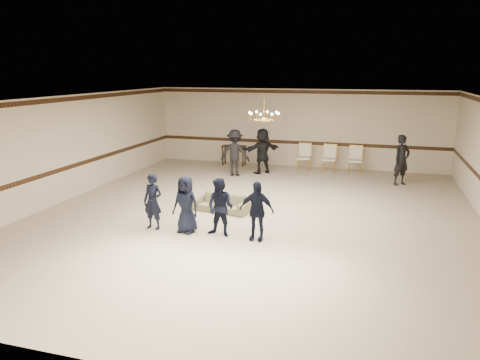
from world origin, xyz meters
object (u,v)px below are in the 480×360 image
at_px(adult_left, 235,153).
at_px(banquet_chair_right, 355,160).
at_px(console_table, 234,155).
at_px(adult_right, 402,160).
at_px(banquet_chair_left, 304,157).
at_px(boy_b, 186,205).
at_px(settee, 222,203).
at_px(chandelier, 264,109).
at_px(boy_a, 153,202).
at_px(banquet_chair_mid, 329,159).
at_px(boy_c, 220,208).
at_px(boy_d, 256,211).
at_px(adult_mid, 262,151).

height_order(adult_left, banquet_chair_right, adult_left).
bearing_deg(console_table, adult_right, -16.02).
height_order(adult_right, banquet_chair_left, adult_right).
height_order(boy_b, settee, boy_b).
relative_size(chandelier, boy_a, 0.66).
xyz_separation_m(settee, adult_left, (-0.97, 4.42, 0.64)).
distance_m(banquet_chair_mid, console_table, 4.01).
height_order(settee, banquet_chair_right, banquet_chair_right).
height_order(adult_right, console_table, adult_right).
distance_m(boy_a, banquet_chair_mid, 8.76).
bearing_deg(boy_c, boy_d, 8.18).
bearing_deg(boy_a, settee, 65.45).
bearing_deg(chandelier, console_table, 115.62).
bearing_deg(adult_right, boy_b, -169.77).
relative_size(boy_b, adult_mid, 0.81).
bearing_deg(adult_left, adult_mid, -141.55).
bearing_deg(settee, console_table, 113.31).
height_order(banquet_chair_left, banquet_chair_right, same).
bearing_deg(boy_c, banquet_chair_mid, 85.54).
height_order(adult_right, banquet_chair_mid, adult_right).
bearing_deg(console_table, chandelier, -67.17).
height_order(boy_c, boy_d, same).
bearing_deg(adult_left, adult_right, -176.56).
xyz_separation_m(boy_a, boy_d, (2.70, 0.00, 0.00)).
height_order(adult_right, banquet_chair_right, adult_right).
bearing_deg(chandelier, banquet_chair_mid, 74.81).
xyz_separation_m(settee, adult_right, (5.03, 4.72, 0.64)).
height_order(boy_b, banquet_chair_right, boy_b).
relative_size(adult_right, banquet_chair_right, 1.66).
xyz_separation_m(adult_mid, banquet_chair_mid, (2.48, 0.96, -0.35)).
height_order(banquet_chair_mid, banquet_chair_right, same).
bearing_deg(banquet_chair_left, console_table, 174.30).
distance_m(adult_right, console_table, 6.82).
bearing_deg(chandelier, boy_b, -114.66).
bearing_deg(banquet_chair_mid, boy_a, -113.76).
bearing_deg(adult_mid, banquet_chair_left, 168.60).
bearing_deg(banquet_chair_mid, settee, -111.22).
xyz_separation_m(boy_c, console_table, (-2.21, 8.19, -0.29)).
bearing_deg(console_table, settee, -78.63).
distance_m(chandelier, adult_mid, 4.81).
relative_size(boy_d, settee, 0.87).
bearing_deg(boy_b, banquet_chair_mid, 80.26).
relative_size(banquet_chair_left, banquet_chair_mid, 1.00).
distance_m(settee, banquet_chair_left, 6.25).
distance_m(settee, adult_right, 6.93).
height_order(boy_c, settee, boy_c).
bearing_deg(adult_left, banquet_chair_right, -158.72).
relative_size(banquet_chair_mid, banquet_chair_right, 1.00).
bearing_deg(adult_left, settee, 102.89).
bearing_deg(adult_mid, boy_d, 58.50).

